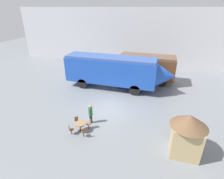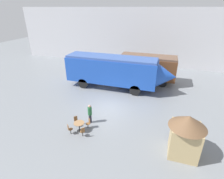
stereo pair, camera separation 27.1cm
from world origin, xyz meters
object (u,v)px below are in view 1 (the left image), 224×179
object	(u,v)px
visitor_person	(91,113)
ticket_kiosk	(187,133)
cafe_chair_0	(89,123)
streamlined_locomotive	(117,70)
passenger_coach_wooden	(147,66)
cafe_table_near	(80,125)

from	to	relation	value
visitor_person	ticket_kiosk	size ratio (longest dim) A/B	0.57
cafe_chair_0	streamlined_locomotive	bearing A→B (deg)	-136.92
passenger_coach_wooden	streamlined_locomotive	world-z (taller)	streamlined_locomotive
passenger_coach_wooden	cafe_chair_0	world-z (taller)	passenger_coach_wooden
streamlined_locomotive	cafe_chair_0	distance (m)	8.34
passenger_coach_wooden	ticket_kiosk	bearing A→B (deg)	-71.46
visitor_person	ticket_kiosk	bearing A→B (deg)	-10.16
streamlined_locomotive	cafe_chair_0	xyz separation A→B (m)	(-0.06, -8.15, -1.78)
cafe_chair_0	ticket_kiosk	distance (m)	7.24
streamlined_locomotive	cafe_chair_0	world-z (taller)	streamlined_locomotive
ticket_kiosk	streamlined_locomotive	bearing A→B (deg)	129.01
passenger_coach_wooden	cafe_table_near	size ratio (longest dim) A/B	8.45
streamlined_locomotive	ticket_kiosk	world-z (taller)	streamlined_locomotive
cafe_table_near	cafe_chair_0	size ratio (longest dim) A/B	0.96
passenger_coach_wooden	visitor_person	xyz separation A→B (m)	(-3.28, -10.73, -1.10)
cafe_chair_0	ticket_kiosk	bearing A→B (deg)	128.86
passenger_coach_wooden	visitor_person	distance (m)	11.27
cafe_chair_0	visitor_person	size ratio (longest dim) A/B	0.50
visitor_person	streamlined_locomotive	bearing A→B (deg)	88.05
streamlined_locomotive	cafe_table_near	xyz separation A→B (m)	(-0.60, -8.72, -1.69)
cafe_table_near	cafe_chair_0	bearing A→B (deg)	46.51
cafe_table_near	cafe_chair_0	distance (m)	0.80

